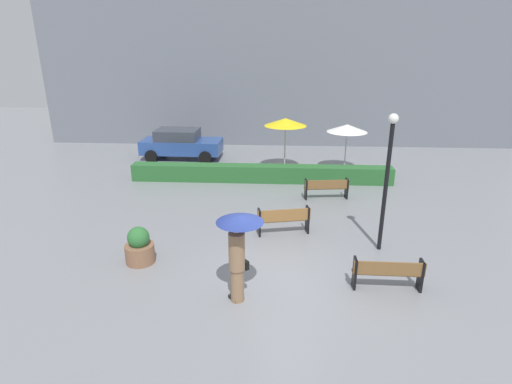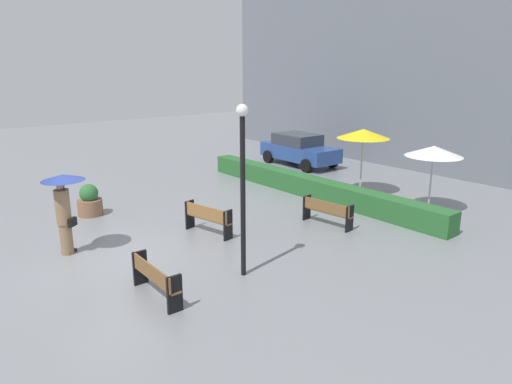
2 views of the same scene
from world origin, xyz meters
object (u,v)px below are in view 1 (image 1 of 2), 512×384
Objects in this scene: planter_pot at (139,247)px; patio_umbrella_yellow at (285,122)px; bench_mid_center at (284,219)px; bench_near_right at (388,272)px; lamp_post at (388,170)px; patio_umbrella_white at (347,128)px; bench_back_row at (327,187)px; parked_car at (181,143)px; pedestrian_with_umbrella at (238,245)px.

planter_pot is 10.15m from patio_umbrella_yellow.
bench_mid_center is 3.98m from bench_near_right.
bench_mid_center is 7.27m from patio_umbrella_yellow.
lamp_post is at bearing 82.15° from bench_near_right.
patio_umbrella_yellow reaches higher than bench_mid_center.
patio_umbrella_white is at bearing 67.36° from bench_mid_center.
parked_car reaches higher than bench_back_row.
bench_back_row is 3.74m from bench_mid_center.
planter_pot is 11.64m from patio_umbrella_white.
patio_umbrella_white is at bearing -13.38° from parked_car.
patio_umbrella_white is at bearing 71.66° from bench_back_row.
pedestrian_with_umbrella is 3.53m from planter_pot.
bench_back_row is 9.20m from parked_car.
patio_umbrella_white is at bearing 52.57° from planter_pot.
bench_back_row is at bearing 43.04° from planter_pot.
lamp_post is at bearing -90.73° from patio_umbrella_white.
bench_mid_center is 0.75× the size of patio_umbrella_white.
parked_car is at bearing 141.05° from bench_back_row.
bench_near_right is 6.68m from planter_pot.
bench_near_right is at bearing -82.38° from bench_back_row.
patio_umbrella_yellow is 1.12× the size of patio_umbrella_white.
bench_near_right is at bearing -8.58° from planter_pot.
bench_near_right is 10.28m from patio_umbrella_white.
patio_umbrella_yellow is at bearing 83.76° from pedestrian_with_umbrella.
bench_near_right is 10.54m from patio_umbrella_yellow.
pedestrian_with_umbrella is at bearing -169.85° from bench_near_right.
pedestrian_with_umbrella is (-2.80, -7.02, 0.99)m from bench_back_row.
lamp_post is (3.95, 2.83, 1.00)m from pedestrian_with_umbrella.
bench_mid_center is 3.96m from pedestrian_with_umbrella.
planter_pot is at bearing 171.42° from bench_near_right.
parked_car is (-5.44, 9.11, 0.28)m from bench_mid_center.
bench_near_right is 1.63× the size of planter_pot.
planter_pot is 7.29m from lamp_post.
bench_near_right is 0.43× the size of lamp_post.
bench_mid_center is 0.43× the size of lamp_post.
lamp_post is at bearing -16.77° from bench_mid_center.
bench_near_right is 2.96m from lamp_post.
patio_umbrella_white is (0.40, 10.15, 1.62)m from bench_near_right.
bench_mid_center is 0.79× the size of pedestrian_with_umbrella.
patio_umbrella_white reaches higher than planter_pot.
lamp_post is 13.08m from parked_car.
patio_umbrella_white is (0.10, 7.97, -0.37)m from lamp_post.
parked_car is at bearing 123.37° from bench_near_right.
planter_pot is 0.47× the size of patio_umbrella_white.
bench_back_row is 0.42× the size of parked_car.
pedestrian_with_umbrella reaches higher than bench_mid_center.
pedestrian_with_umbrella reaches higher than planter_pot.
planter_pot reaches higher than bench_mid_center.
planter_pot is at bearing -170.31° from lamp_post.
bench_near_right is at bearing -92.26° from patio_umbrella_white.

